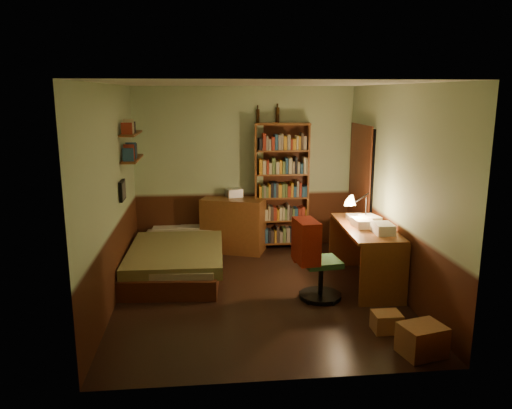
{
  "coord_description": "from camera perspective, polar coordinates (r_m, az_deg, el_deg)",
  "views": [
    {
      "loc": [
        -0.65,
        -5.94,
        2.5
      ],
      "look_at": [
        0.0,
        0.25,
        1.1
      ],
      "focal_mm": 35.0,
      "sensor_mm": 36.0,
      "label": 1
    }
  ],
  "objects": [
    {
      "name": "desk_lamp",
      "position": [
        6.76,
        12.47,
        0.12
      ],
      "size": [
        0.2,
        0.2,
        0.53
      ],
      "primitive_type": "cone",
      "rotation": [
        0.0,
        0.0,
        -0.34
      ],
      "color": "black",
      "rests_on": "desk"
    },
    {
      "name": "framed_picture",
      "position": [
        6.74,
        -15.03,
        1.56
      ],
      "size": [
        0.04,
        0.32,
        0.26
      ],
      "primitive_type": "cube",
      "color": "black",
      "rests_on": "wall_left"
    },
    {
      "name": "door_trim",
      "position": [
        7.75,
        11.66,
        1.25
      ],
      "size": [
        0.02,
        0.98,
        2.08
      ],
      "primitive_type": "cube",
      "color": "#411C0F",
      "rests_on": "ground"
    },
    {
      "name": "paper_stack",
      "position": [
        6.78,
        12.89,
        -1.72
      ],
      "size": [
        0.26,
        0.31,
        0.11
      ],
      "primitive_type": "cube",
      "rotation": [
        0.0,
        0.0,
        0.23
      ],
      "color": "silver",
      "rests_on": "desk"
    },
    {
      "name": "wall_back",
      "position": [
        8.06,
        -1.31,
        4.12
      ],
      "size": [
        3.5,
        0.02,
        2.6
      ],
      "primitive_type": "cube",
      "color": "#A4BC90",
      "rests_on": "ground"
    },
    {
      "name": "bottle_left",
      "position": [
        7.95,
        0.2,
        10.09
      ],
      "size": [
        0.07,
        0.07,
        0.21
      ],
      "primitive_type": "cylinder",
      "rotation": [
        0.0,
        0.0,
        0.18
      ],
      "color": "black",
      "rests_on": "bookshelf"
    },
    {
      "name": "desk",
      "position": [
        6.78,
        12.33,
        -5.67
      ],
      "size": [
        0.67,
        1.51,
        0.8
      ],
      "primitive_type": "cube",
      "rotation": [
        0.0,
        0.0,
        -0.04
      ],
      "color": "brown",
      "rests_on": "ground"
    },
    {
      "name": "bed",
      "position": [
        7.25,
        -9.05,
        -4.83
      ],
      "size": [
        1.39,
        2.37,
        0.68
      ],
      "primitive_type": "cube",
      "rotation": [
        0.0,
        0.0,
        -0.08
      ],
      "color": "#60723C",
      "rests_on": "ground"
    },
    {
      "name": "cardboard_box_b",
      "position": [
        5.65,
        14.69,
        -12.84
      ],
      "size": [
        0.29,
        0.24,
        0.21
      ],
      "primitive_type": "cube",
      "rotation": [
        0.0,
        0.0,
        -0.0
      ],
      "color": "#A57244",
      "rests_on": "ground"
    },
    {
      "name": "ceiling",
      "position": [
        5.97,
        0.26,
        13.74
      ],
      "size": [
        3.5,
        4.0,
        0.02
      ],
      "primitive_type": "cube",
      "color": "silver",
      "rests_on": "wall_back"
    },
    {
      "name": "wall_shelf_lower",
      "position": [
        7.16,
        -13.95,
        5.09
      ],
      "size": [
        0.2,
        0.9,
        0.03
      ],
      "primitive_type": "cube",
      "color": "brown",
      "rests_on": "wall_left"
    },
    {
      "name": "doorway",
      "position": [
        7.76,
        11.91,
        1.26
      ],
      "size": [
        0.06,
        0.9,
        2.0
      ],
      "primitive_type": "cube",
      "color": "black",
      "rests_on": "ground"
    },
    {
      "name": "wall_front",
      "position": [
        4.15,
        3.26,
        -4.1
      ],
      "size": [
        3.5,
        0.02,
        2.6
      ],
      "primitive_type": "cube",
      "color": "#A4BC90",
      "rests_on": "ground"
    },
    {
      "name": "bookshelf",
      "position": [
        8.02,
        2.97,
        2.01
      ],
      "size": [
        0.9,
        0.37,
        2.04
      ],
      "primitive_type": "cube",
      "rotation": [
        0.0,
        0.0,
        -0.12
      ],
      "color": "brown",
      "rests_on": "ground"
    },
    {
      "name": "wall_right",
      "position": [
        6.52,
        15.83,
        1.59
      ],
      "size": [
        0.02,
        4.0,
        2.6
      ],
      "primitive_type": "cube",
      "color": "#A4BC90",
      "rests_on": "ground"
    },
    {
      "name": "wall_shelf_upper",
      "position": [
        7.13,
        -14.1,
        7.88
      ],
      "size": [
        0.2,
        0.9,
        0.03
      ],
      "primitive_type": "cube",
      "color": "brown",
      "rests_on": "wall_left"
    },
    {
      "name": "bottle_right",
      "position": [
        7.99,
        2.47,
        10.18
      ],
      "size": [
        0.07,
        0.07,
        0.24
      ],
      "primitive_type": "cylinder",
      "rotation": [
        0.0,
        0.0,
        -0.17
      ],
      "color": "black",
      "rests_on": "bookshelf"
    },
    {
      "name": "mini_stereo",
      "position": [
        7.99,
        -2.52,
        1.34
      ],
      "size": [
        0.29,
        0.25,
        0.13
      ],
      "primitive_type": "cube",
      "rotation": [
        0.0,
        0.0,
        0.28
      ],
      "color": "#B2B2B7",
      "rests_on": "dresser"
    },
    {
      "name": "floor",
      "position": [
        6.48,
        0.23,
        -10.12
      ],
      "size": [
        3.5,
        4.0,
        0.02
      ],
      "primitive_type": "cube",
      "color": "black",
      "rests_on": "ground"
    },
    {
      "name": "wall_left",
      "position": [
        6.16,
        -16.27,
        0.93
      ],
      "size": [
        0.02,
        4.0,
        2.6
      ],
      "primitive_type": "cube",
      "color": "#A4BC90",
      "rests_on": "ground"
    },
    {
      "name": "cardboard_box_a",
      "position": [
        5.27,
        18.45,
        -14.46
      ],
      "size": [
        0.47,
        0.41,
        0.3
      ],
      "primitive_type": "cube",
      "rotation": [
        0.0,
        0.0,
        0.24
      ],
      "color": "#A57244",
      "rests_on": "ground"
    },
    {
      "name": "red_jacket",
      "position": [
        6.09,
        5.12,
        0.56
      ],
      "size": [
        0.3,
        0.47,
        0.52
      ],
      "primitive_type": "cube",
      "rotation": [
        0.0,
        0.0,
        -0.15
      ],
      "color": "#A22313",
      "rests_on": "office_chair"
    },
    {
      "name": "dresser",
      "position": [
        7.98,
        -2.59,
        -2.34
      ],
      "size": [
        1.08,
        0.79,
        0.86
      ],
      "primitive_type": "cube",
      "rotation": [
        0.0,
        0.0,
        -0.34
      ],
      "color": "brown",
      "rests_on": "ground"
    },
    {
      "name": "office_chair",
      "position": [
        6.19,
        7.46,
        -6.44
      ],
      "size": [
        0.53,
        0.48,
        0.96
      ],
      "primitive_type": "cube",
      "rotation": [
        0.0,
        0.0,
        0.12
      ],
      "color": "#265430",
      "rests_on": "ground"
    }
  ]
}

